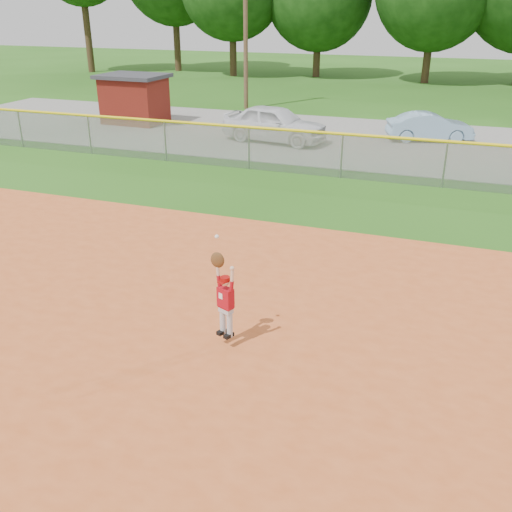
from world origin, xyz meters
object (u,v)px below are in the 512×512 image
Objects in this scene: utility_shed at (135,99)px; ballplayer at (224,296)px; car_white_a at (275,124)px; car_blue at (430,127)px.

utility_shed reaches higher than ballplayer.
ballplayer is (11.93, -17.09, -0.21)m from utility_shed.
car_blue is (6.19, 2.43, -0.17)m from car_white_a.
ballplayer is (4.17, -15.44, 0.19)m from car_white_a.
car_white_a is 6.65m from car_blue.
ballplayer reaches higher than car_white_a.
car_blue is at bearing -60.27° from car_white_a.
utility_shed is (-13.96, -0.77, 0.58)m from car_blue.
utility_shed is at bearing 86.29° from car_white_a.
utility_shed reaches higher than car_blue.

